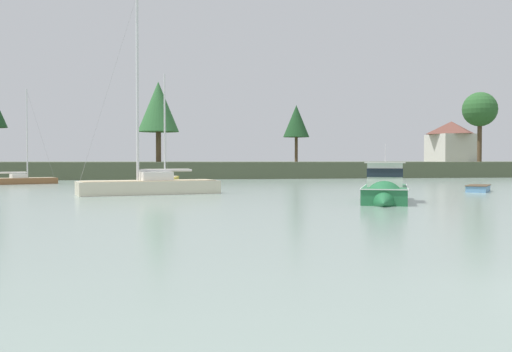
{
  "coord_description": "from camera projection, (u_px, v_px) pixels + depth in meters",
  "views": [
    {
      "loc": [
        -8.06,
        -8.15,
        2.39
      ],
      "look_at": [
        -0.65,
        31.24,
        1.32
      ],
      "focal_mm": 40.51,
      "sensor_mm": 36.0,
      "label": 1
    }
  ],
  "objects": [
    {
      "name": "shore_tree_inland_a",
      "position": [
        158.0,
        107.0,
        89.81
      ],
      "size": [
        6.39,
        6.39,
        12.52
      ],
      "color": "brown",
      "rests_on": "far_shore_bank"
    },
    {
      "name": "sailboat_wood",
      "position": [
        22.0,
        182.0,
        58.83
      ],
      "size": [
        6.87,
        4.57,
        10.11
      ],
      "color": "brown",
      "rests_on": "ground"
    },
    {
      "name": "sailboat_cream",
      "position": [
        149.0,
        190.0,
        41.22
      ],
      "size": [
        10.29,
        4.91,
        14.74
      ],
      "color": "beige",
      "rests_on": "ground"
    },
    {
      "name": "sailboat_yellow",
      "position": [
        164.0,
        182.0,
        57.38
      ],
      "size": [
        3.32,
        8.52,
        11.58
      ],
      "color": "gold",
      "rests_on": "ground"
    },
    {
      "name": "shore_tree_right",
      "position": [
        480.0,
        110.0,
        101.79
      ],
      "size": [
        6.05,
        6.05,
        12.29
      ],
      "color": "brown",
      "rests_on": "far_shore_bank"
    },
    {
      "name": "shore_tree_left_mid",
      "position": [
        296.0,
        121.0,
        98.02
      ],
      "size": [
        4.45,
        4.45,
        9.65
      ],
      "color": "brown",
      "rests_on": "far_shore_bank"
    },
    {
      "name": "cruiser_green",
      "position": [
        385.0,
        194.0,
        32.8
      ],
      "size": [
        5.42,
        8.22,
        4.27
      ],
      "color": "#236B3D",
      "rests_on": "ground"
    },
    {
      "name": "far_shore_bank",
      "position": [
        195.0,
        168.0,
        99.43
      ],
      "size": [
        188.83,
        52.23,
        2.19
      ],
      "primitive_type": "cube",
      "color": "#4C563D",
      "rests_on": "ground"
    },
    {
      "name": "cottage_near_water",
      "position": [
        451.0,
        141.0,
        119.17
      ],
      "size": [
        8.17,
        9.72,
        8.31
      ],
      "color": "silver",
      "rests_on": "far_shore_bank"
    },
    {
      "name": "dinghy_skyblue",
      "position": [
        478.0,
        189.0,
        44.51
      ],
      "size": [
        3.44,
        3.8,
        0.7
      ],
      "color": "#669ECC",
      "rests_on": "ground"
    }
  ]
}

